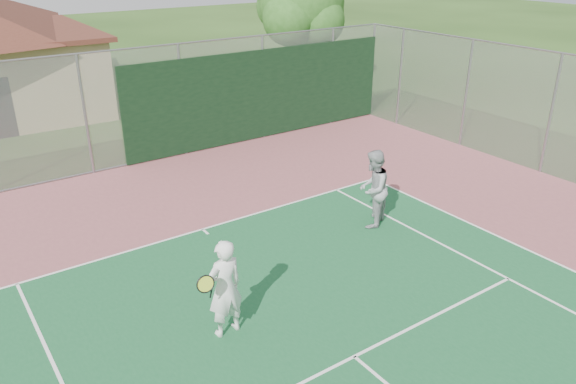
% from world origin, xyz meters
% --- Properties ---
extents(back_fence, '(20.08, 0.11, 3.53)m').
position_xyz_m(back_fence, '(2.11, 16.98, 1.67)').
color(back_fence, gray).
rests_on(back_fence, ground).
extents(side_fence_right, '(0.08, 9.00, 3.50)m').
position_xyz_m(side_fence_right, '(10.00, 12.50, 1.75)').
color(side_fence_right, gray).
rests_on(side_fence_right, ground).
extents(tree, '(4.26, 4.04, 5.95)m').
position_xyz_m(tree, '(9.49, 20.85, 3.91)').
color(tree, '#352313').
rests_on(tree, ground).
extents(player_white_front, '(1.00, 0.63, 1.81)m').
position_xyz_m(player_white_front, '(-1.41, 8.16, 0.91)').
color(player_white_front, white).
rests_on(player_white_front, ground).
extents(player_grey_back, '(1.15, 1.09, 1.89)m').
position_xyz_m(player_grey_back, '(3.46, 9.79, 0.94)').
color(player_grey_back, '#999C9E').
rests_on(player_grey_back, ground).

